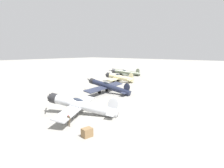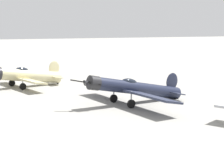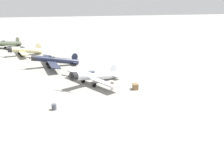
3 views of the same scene
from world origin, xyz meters
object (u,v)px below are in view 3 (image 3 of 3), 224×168
at_px(airplane_far_line, 24,50).
at_px(equipment_crate, 135,86).
at_px(airplane_foreground, 94,76).
at_px(airplane_outer_stand, 5,44).
at_px(airplane_mid_apron, 54,60).
at_px(ground_crew_mechanic, 112,85).
at_px(fuel_drum, 54,107).

distance_m(airplane_far_line, equipment_crate, 38.63).
height_order(airplane_foreground, airplane_outer_stand, airplane_foreground).
bearing_deg(airplane_mid_apron, airplane_outer_stand, -70.12).
xyz_separation_m(airplane_foreground, ground_crew_mechanic, (4.11, 2.25, -0.48)).
relative_size(airplane_foreground, equipment_crate, 9.69).
bearing_deg(equipment_crate, airplane_foreground, -127.04).
bearing_deg(airplane_outer_stand, equipment_crate, 75.04).
bearing_deg(airplane_far_line, airplane_foreground, 103.35).
relative_size(airplane_mid_apron, equipment_crate, 10.98).
bearing_deg(airplane_foreground, equipment_crate, 114.50).
height_order(airplane_far_line, equipment_crate, airplane_far_line).
xyz_separation_m(airplane_foreground, airplane_outer_stand, (-40.95, -21.13, -0.06)).
xyz_separation_m(airplane_outer_stand, fuel_drum, (50.31, 13.76, -0.96)).
bearing_deg(equipment_crate, fuel_drum, -70.99).
relative_size(airplane_mid_apron, fuel_drum, 16.73).
bearing_deg(equipment_crate, airplane_outer_stand, -149.08).
bearing_deg(equipment_crate, ground_crew_mechanic, -98.15).
bearing_deg(fuel_drum, airplane_far_line, -169.41).
height_order(airplane_mid_apron, equipment_crate, airplane_mid_apron).
xyz_separation_m(airplane_foreground, equipment_crate, (4.68, 6.20, -0.93)).
height_order(airplane_far_line, ground_crew_mechanic, airplane_far_line).
xyz_separation_m(airplane_mid_apron, fuel_drum, (23.21, -0.69, -1.11)).
xyz_separation_m(airplane_far_line, airplane_outer_stand, (-12.95, -6.77, -0.08)).
distance_m(airplane_foreground, equipment_crate, 7.83).
distance_m(airplane_far_line, fuel_drum, 38.03).
height_order(airplane_far_line, fuel_drum, airplane_far_line).
xyz_separation_m(airplane_mid_apron, ground_crew_mechanic, (17.97, 8.94, -0.56)).
distance_m(equipment_crate, fuel_drum, 14.36).
relative_size(airplane_foreground, airplane_outer_stand, 1.16).
xyz_separation_m(airplane_mid_apron, airplane_outer_stand, (-27.10, -14.45, -0.15)).
bearing_deg(airplane_mid_apron, airplane_far_line, -69.70).
xyz_separation_m(airplane_outer_stand, ground_crew_mechanic, (45.07, 23.38, -0.42)).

